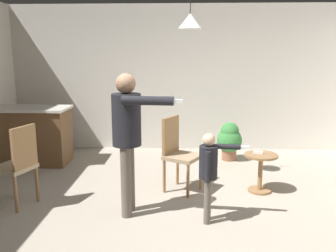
{
  "coord_description": "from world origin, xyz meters",
  "views": [
    {
      "loc": [
        0.08,
        -3.75,
        1.86
      ],
      "look_at": [
        -0.1,
        0.43,
        1.0
      ],
      "focal_mm": 39.27,
      "sensor_mm": 36.0,
      "label": 1
    }
  ],
  "objects_px": {
    "dining_chair_by_counter": "(18,163)",
    "potted_plant_corner": "(229,139)",
    "person_child": "(209,168)",
    "kitchen_counter": "(32,135)",
    "person_adult": "(128,129)",
    "spare_remote_on_table": "(258,152)",
    "side_table_by_couch": "(260,168)",
    "dining_chair_near_wall": "(178,151)"
  },
  "relations": [
    {
      "from": "person_child",
      "to": "spare_remote_on_table",
      "type": "height_order",
      "value": "person_child"
    },
    {
      "from": "kitchen_counter",
      "to": "dining_chair_by_counter",
      "type": "xyz_separation_m",
      "value": [
        0.55,
        -1.73,
        0.07
      ]
    },
    {
      "from": "dining_chair_near_wall",
      "to": "potted_plant_corner",
      "type": "distance_m",
      "value": 1.69
    },
    {
      "from": "person_adult",
      "to": "side_table_by_couch",
      "type": "bearing_deg",
      "value": 119.37
    },
    {
      "from": "person_child",
      "to": "potted_plant_corner",
      "type": "distance_m",
      "value": 2.45
    },
    {
      "from": "person_adult",
      "to": "dining_chair_by_counter",
      "type": "bearing_deg",
      "value": -91.78
    },
    {
      "from": "dining_chair_by_counter",
      "to": "potted_plant_corner",
      "type": "relative_size",
      "value": 1.52
    },
    {
      "from": "person_adult",
      "to": "dining_chair_near_wall",
      "type": "bearing_deg",
      "value": 149.44
    },
    {
      "from": "potted_plant_corner",
      "to": "person_child",
      "type": "bearing_deg",
      "value": -102.07
    },
    {
      "from": "kitchen_counter",
      "to": "potted_plant_corner",
      "type": "bearing_deg",
      "value": 5.71
    },
    {
      "from": "kitchen_counter",
      "to": "side_table_by_couch",
      "type": "xyz_separation_m",
      "value": [
        3.56,
        -1.13,
        -0.15
      ]
    },
    {
      "from": "side_table_by_couch",
      "to": "potted_plant_corner",
      "type": "xyz_separation_m",
      "value": [
        -0.24,
        1.46,
        0.04
      ]
    },
    {
      "from": "dining_chair_near_wall",
      "to": "spare_remote_on_table",
      "type": "bearing_deg",
      "value": 120.07
    },
    {
      "from": "kitchen_counter",
      "to": "dining_chair_near_wall",
      "type": "relative_size",
      "value": 1.26
    },
    {
      "from": "side_table_by_couch",
      "to": "potted_plant_corner",
      "type": "height_order",
      "value": "potted_plant_corner"
    },
    {
      "from": "dining_chair_near_wall",
      "to": "spare_remote_on_table",
      "type": "distance_m",
      "value": 1.07
    },
    {
      "from": "person_child",
      "to": "dining_chair_near_wall",
      "type": "relative_size",
      "value": 1.0
    },
    {
      "from": "potted_plant_corner",
      "to": "kitchen_counter",
      "type": "bearing_deg",
      "value": -174.29
    },
    {
      "from": "person_adult",
      "to": "spare_remote_on_table",
      "type": "relative_size",
      "value": 12.48
    },
    {
      "from": "person_child",
      "to": "spare_remote_on_table",
      "type": "distance_m",
      "value": 1.2
    },
    {
      "from": "kitchen_counter",
      "to": "person_child",
      "type": "relative_size",
      "value": 1.26
    },
    {
      "from": "person_adult",
      "to": "potted_plant_corner",
      "type": "distance_m",
      "value": 2.7
    },
    {
      "from": "person_child",
      "to": "potted_plant_corner",
      "type": "relative_size",
      "value": 1.52
    },
    {
      "from": "kitchen_counter",
      "to": "potted_plant_corner",
      "type": "relative_size",
      "value": 1.91
    },
    {
      "from": "dining_chair_near_wall",
      "to": "spare_remote_on_table",
      "type": "relative_size",
      "value": 7.69
    },
    {
      "from": "dining_chair_near_wall",
      "to": "person_adult",
      "type": "bearing_deg",
      "value": -6.27
    },
    {
      "from": "person_adult",
      "to": "dining_chair_by_counter",
      "type": "xyz_separation_m",
      "value": [
        -1.36,
        0.16,
        -0.46
      ]
    },
    {
      "from": "person_child",
      "to": "dining_chair_by_counter",
      "type": "bearing_deg",
      "value": -91.69
    },
    {
      "from": "dining_chair_by_counter",
      "to": "potted_plant_corner",
      "type": "xyz_separation_m",
      "value": [
        2.77,
        2.06,
        -0.18
      ]
    },
    {
      "from": "kitchen_counter",
      "to": "person_adult",
      "type": "distance_m",
      "value": 2.74
    },
    {
      "from": "side_table_by_couch",
      "to": "person_adult",
      "type": "distance_m",
      "value": 1.93
    },
    {
      "from": "kitchen_counter",
      "to": "person_adult",
      "type": "xyz_separation_m",
      "value": [
        1.91,
        -1.88,
        0.53
      ]
    },
    {
      "from": "side_table_by_couch",
      "to": "spare_remote_on_table",
      "type": "distance_m",
      "value": 0.22
    },
    {
      "from": "dining_chair_near_wall",
      "to": "potted_plant_corner",
      "type": "relative_size",
      "value": 1.52
    },
    {
      "from": "person_adult",
      "to": "spare_remote_on_table",
      "type": "height_order",
      "value": "person_adult"
    },
    {
      "from": "side_table_by_couch",
      "to": "person_adult",
      "type": "xyz_separation_m",
      "value": [
        -1.65,
        -0.75,
        0.68
      ]
    },
    {
      "from": "person_adult",
      "to": "spare_remote_on_table",
      "type": "bearing_deg",
      "value": 120.86
    },
    {
      "from": "person_adult",
      "to": "dining_chair_by_counter",
      "type": "height_order",
      "value": "person_adult"
    },
    {
      "from": "spare_remote_on_table",
      "to": "side_table_by_couch",
      "type": "bearing_deg",
      "value": -44.0
    },
    {
      "from": "person_adult",
      "to": "potted_plant_corner",
      "type": "relative_size",
      "value": 2.46
    },
    {
      "from": "dining_chair_near_wall",
      "to": "spare_remote_on_table",
      "type": "xyz_separation_m",
      "value": [
        1.07,
        0.02,
        -0.01
      ]
    },
    {
      "from": "kitchen_counter",
      "to": "dining_chair_by_counter",
      "type": "relative_size",
      "value": 1.26
    }
  ]
}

